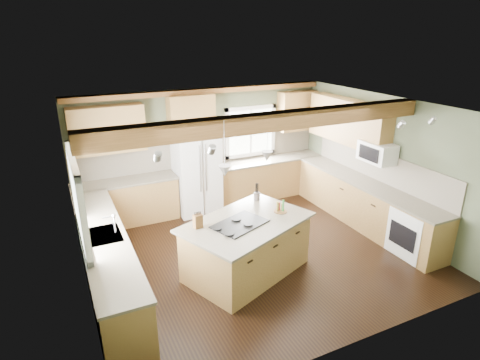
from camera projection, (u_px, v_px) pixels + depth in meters
name	position (u px, v px, depth m)	size (l,w,h in m)	color
floor	(255.00, 252.00, 7.17)	(5.60, 5.60, 0.00)	black
ceiling	(257.00, 107.00, 6.25)	(5.60, 5.60, 0.00)	silver
wall_back	(203.00, 148.00, 8.82)	(5.60, 5.60, 0.00)	#404631
wall_left	(78.00, 217.00, 5.58)	(5.00, 5.00, 0.00)	#404631
wall_right	(382.00, 162.00, 7.84)	(5.00, 5.00, 0.00)	#404631
ceiling_beam	(271.00, 121.00, 5.91)	(5.55, 0.26, 0.26)	#4E3316
soffit_trim	(203.00, 91.00, 8.30)	(5.55, 0.20, 0.10)	#4E3316
backsplash_back	(203.00, 152.00, 8.84)	(5.58, 0.03, 0.58)	brown
backsplash_right	(379.00, 166.00, 7.91)	(0.03, 3.70, 0.58)	brown
base_cab_back_left	(127.00, 202.00, 8.15)	(2.02, 0.60, 0.88)	brown
counter_back_left	(125.00, 181.00, 7.99)	(2.06, 0.64, 0.04)	#4C4538
base_cab_back_right	(268.00, 178.00, 9.47)	(2.62, 0.60, 0.88)	brown
counter_back_right	(268.00, 160.00, 9.31)	(2.66, 0.64, 0.04)	#4C4538
base_cab_left	(107.00, 263.00, 6.05)	(0.60, 3.70, 0.88)	brown
counter_left	(103.00, 236.00, 5.88)	(0.64, 3.74, 0.04)	#4C4538
base_cab_right	(364.00, 204.00, 8.07)	(0.60, 3.70, 0.88)	brown
counter_right	(366.00, 183.00, 7.90)	(0.64, 3.74, 0.04)	#4C4538
upper_cab_back_left	(107.00, 130.00, 7.64)	(1.40, 0.35, 0.90)	brown
upper_cab_over_fridge	(191.00, 112.00, 8.25)	(0.96, 0.35, 0.70)	brown
upper_cab_right	(348.00, 122.00, 8.30)	(0.35, 2.20, 0.90)	brown
upper_cab_back_corner	(297.00, 111.00, 9.37)	(0.90, 0.35, 0.90)	brown
window_left	(77.00, 199.00, 5.54)	(0.04, 1.60, 1.05)	white
window_back	(250.00, 131.00, 9.18)	(1.10, 0.04, 1.00)	white
sink	(103.00, 236.00, 5.88)	(0.50, 0.65, 0.03)	#262628
faucet	(115.00, 224.00, 5.90)	(0.02, 0.02, 0.28)	#B2B2B7
dishwasher	(124.00, 315.00, 4.96)	(0.60, 0.60, 0.84)	white
oven	(415.00, 232.00, 6.97)	(0.60, 0.72, 0.84)	white
microwave	(377.00, 152.00, 7.62)	(0.40, 0.70, 0.38)	white
pendant_left	(225.00, 171.00, 5.63)	(0.18, 0.18, 0.16)	#B2B2B7
pendant_right	(267.00, 156.00, 6.28)	(0.18, 0.18, 0.16)	#B2B2B7
refrigerator	(197.00, 172.00, 8.52)	(0.90, 0.74, 1.80)	white
island	(246.00, 248.00, 6.46)	(1.88, 1.15, 0.88)	brown
island_top	(247.00, 222.00, 6.30)	(2.01, 1.28, 0.04)	#4C4538
cooktop	(240.00, 224.00, 6.18)	(0.82, 0.54, 0.02)	black
knife_block	(198.00, 221.00, 6.05)	(0.13, 0.10, 0.22)	brown
utensil_crock	(257.00, 196.00, 7.04)	(0.11, 0.11, 0.14)	#463C38
bottle_tray	(281.00, 206.00, 6.58)	(0.22, 0.22, 0.20)	brown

